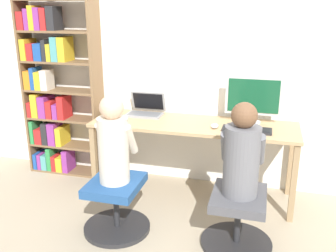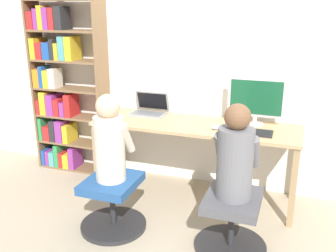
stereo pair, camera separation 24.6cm
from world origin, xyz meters
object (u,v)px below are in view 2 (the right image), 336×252
Objects in this scene: office_chair_left at (231,222)px; bookshelf at (61,90)px; desktop_monitor at (256,100)px; laptop at (149,110)px; person_at_monitor at (235,156)px; office_chair_right at (113,202)px; person_at_laptop at (110,141)px; keyboard at (247,132)px.

bookshelf is (-2.07, 0.90, 0.69)m from office_chair_left.
laptop is (-1.05, 0.00, -0.19)m from desktop_monitor.
laptop is at bearing 139.29° from person_at_monitor.
bookshelf is at bearing 156.62° from office_chair_left.
office_chair_left and office_chair_right have the same top height.
office_chair_right is 0.78× the size of person_at_laptop.
laptop is at bearing 179.98° from desktop_monitor.
laptop is 0.19× the size of bookshelf.
person_at_laptop is (-0.98, -0.66, 0.02)m from keyboard.
laptop is 1.05m from bookshelf.
office_chair_right is 0.30× the size of bookshelf.
person_at_monitor is at bearing 2.38° from person_at_laptop.
office_chair_left is 0.30× the size of bookshelf.
laptop is 0.93m from person_at_laptop.
office_chair_right is (-1.01, -0.93, -0.74)m from desktop_monitor.
desktop_monitor is 1.07m from laptop.
office_chair_left is 0.54m from person_at_monitor.
bookshelf reaches higher than laptop.
laptop is 0.83× the size of keyboard.
person_at_monitor is 0.38× the size of bookshelf.
bookshelf is (-1.08, 0.93, 0.15)m from person_at_laptop.
office_chair_left is 1.13m from person_at_laptop.
keyboard is at bearing 33.98° from person_at_laptop.
desktop_monitor is 1.45× the size of laptop.
desktop_monitor is 0.93× the size of office_chair_right.
desktop_monitor reaches higher than office_chair_right.
person_at_monitor is 0.99m from person_at_laptop.
laptop reaches higher than keyboard.
keyboard is 0.77× the size of office_chair_left.
person_at_laptop is at bearing -177.62° from person_at_monitor.
office_chair_right is 1.12m from person_at_monitor.
keyboard is 0.82m from office_chair_left.
office_chair_right is (-0.98, -0.67, -0.52)m from keyboard.
laptop is at bearing 165.51° from keyboard.
laptop is 1.06m from keyboard.
keyboard is 0.60× the size of person_at_laptop.
person_at_laptop is at bearing -177.92° from office_chair_left.
office_chair_left is at bearing -91.52° from desktop_monitor.
bookshelf is at bearing 179.81° from laptop.
person_at_monitor reaches higher than office_chair_right.
person_at_laptop reaches higher than office_chair_right.
desktop_monitor is 1.20× the size of keyboard.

